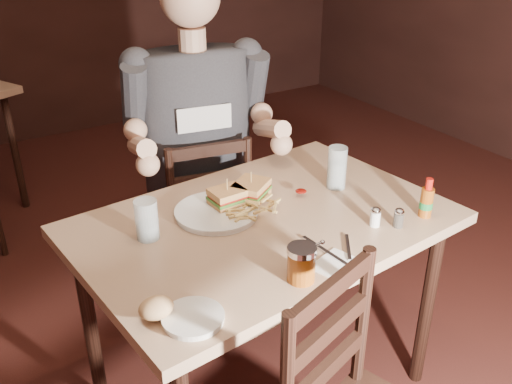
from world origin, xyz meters
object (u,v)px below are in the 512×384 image
chair_far (200,218)px  side_plate (193,319)px  hot_sauce (427,198)px  dinner_plate (217,213)px  glass_right (337,168)px  syrup_dispenser (301,264)px  diner (198,106)px  glass_left (147,220)px  main_table (264,240)px

chair_far → side_plate: size_ratio=5.59×
hot_sauce → side_plate: hot_sauce is taller
dinner_plate → glass_right: glass_right is taller
syrup_dispenser → side_plate: (-0.33, 0.00, -0.05)m
hot_sauce → syrup_dispenser: size_ratio=1.30×
diner → dinner_plate: bearing=-100.5°
glass_right → side_plate: size_ratio=1.02×
glass_left → syrup_dispenser: glass_left is taller
glass_left → glass_right: size_ratio=0.83×
glass_left → hot_sauce: hot_sauce is taller
main_table → side_plate: 0.55m
syrup_dispenser → side_plate: 0.34m
diner → glass_left: size_ratio=8.08×
main_table → chair_far: 0.70m
main_table → hot_sauce: hot_sauce is taller
diner → dinner_plate: 0.56m
glass_left → glass_right: glass_right is taller
glass_right → hot_sauce: (0.11, -0.33, -0.01)m
main_table → chair_far: chair_far is taller
dinner_plate → syrup_dispenser: syrup_dispenser is taller
diner → dinner_plate: size_ratio=3.86×
glass_right → main_table: bearing=-170.4°
side_plate → syrup_dispenser: bearing=-0.2°
diner → side_plate: (-0.50, -0.94, -0.20)m
glass_right → side_plate: bearing=-153.1°
chair_far → side_plate: chair_far is taller
side_plate → main_table: bearing=38.2°
chair_far → diner: 0.55m
dinner_plate → chair_far: bearing=69.8°
dinner_plate → glass_left: (-0.25, -0.01, 0.06)m
glass_left → side_plate: glass_left is taller
diner → glass_right: bearing=-51.4°
diner → glass_left: bearing=-120.5°
glass_right → hot_sauce: bearing=-70.8°
dinner_plate → hot_sauce: bearing=-32.5°
side_plate → hot_sauce: bearing=4.5°
chair_far → glass_left: 0.82m
hot_sauce → syrup_dispenser: hot_sauce is taller
dinner_plate → side_plate: bearing=-124.8°
glass_right → syrup_dispenser: 0.60m
glass_left → side_plate: bearing=-97.8°
syrup_dispenser → dinner_plate: bearing=87.8°
chair_far → glass_right: 0.77m
chair_far → diner: diner is taller
main_table → glass_left: 0.41m
syrup_dispenser → side_plate: syrup_dispenser is taller
hot_sauce → chair_far: bearing=112.9°
diner → syrup_dispenser: size_ratio=9.96×
hot_sauce → dinner_plate: bearing=147.5°
chair_far → glass_left: size_ratio=6.60×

